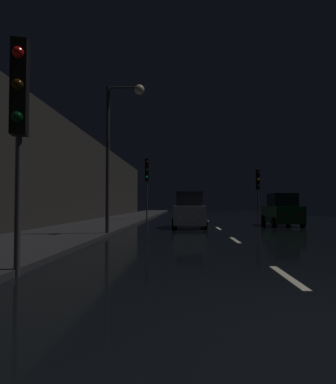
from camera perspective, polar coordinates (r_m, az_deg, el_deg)
ground at (r=28.43m, az=6.71°, el=-4.87°), size 27.32×84.00×0.02m
sidewalk_left at (r=28.87m, az=-8.28°, el=-4.65°), size 4.40×84.00×0.15m
building_facade_left at (r=26.18m, az=-15.31°, el=2.62°), size 0.80×63.00×6.99m
lane_centerline at (r=20.27m, az=8.36°, el=-5.97°), size 0.16×26.21×0.01m
traffic_light_far_left at (r=29.50m, az=-3.51°, el=2.78°), size 0.31×0.46×5.29m
traffic_light_near_left at (r=7.60m, az=-23.45°, el=13.14°), size 0.38×0.49×4.68m
traffic_light_far_right at (r=34.40m, az=14.66°, el=1.41°), size 0.32×0.47×4.74m
streetlamp_overhead at (r=15.52m, az=-8.20°, el=9.41°), size 1.70×0.44×6.69m
car_approaching_headlights at (r=20.74m, az=3.53°, el=-3.20°), size 1.97×4.26×2.15m
car_parked_right_far at (r=23.56m, az=18.35°, el=-3.01°), size 1.93×4.17×2.10m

